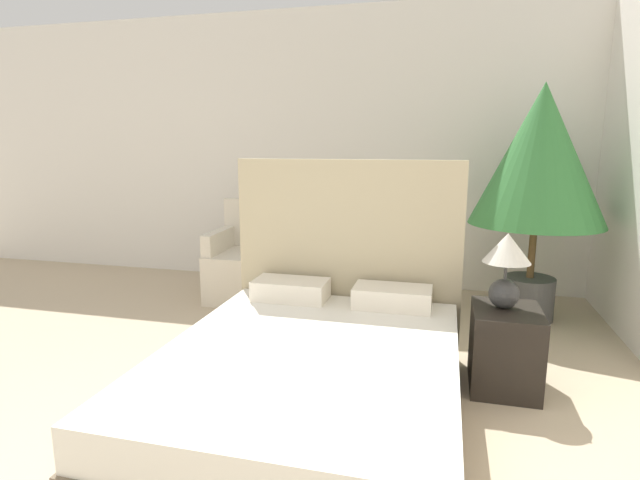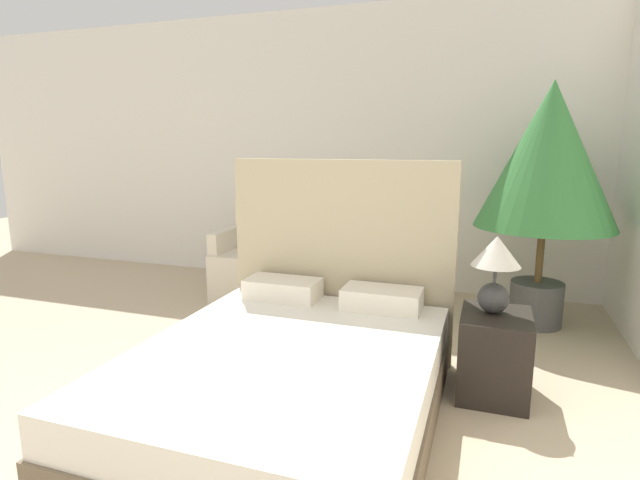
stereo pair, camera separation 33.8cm
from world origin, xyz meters
The scene contains 7 objects.
wall_back centered at (0.00, 4.07, 1.45)m, with size 10.00×0.06×2.90m.
bed centered at (0.49, 1.29, 0.27)m, with size 1.62×2.04×1.41m.
armchair_near_window_left centered at (-0.71, 3.23, 0.30)m, with size 0.72×0.72×0.96m.
armchair_near_window_right centered at (0.36, 3.23, 0.30)m, with size 0.76×0.76×0.96m.
potted_palm centered at (1.91, 3.28, 1.37)m, with size 1.11×1.11×2.02m.
nightstand centered at (1.57, 1.89, 0.26)m, with size 0.41×0.49×0.51m.
table_lamp centered at (1.54, 1.91, 0.81)m, with size 0.29×0.29×0.47m.
Camera 1 is at (1.17, -1.24, 1.53)m, focal length 28.00 mm.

